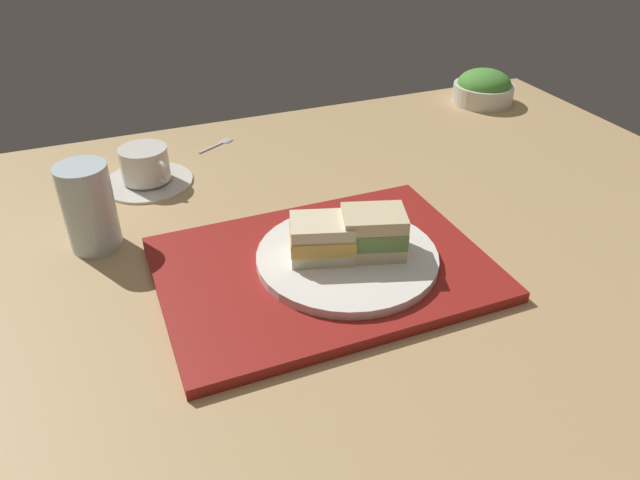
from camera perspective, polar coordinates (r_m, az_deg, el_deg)
The scene contains 9 objects.
ground_plane at distance 84.42cm, azimuth 1.05°, elevation -1.22°, with size 140.00×100.00×3.00cm, color tan.
serving_tray at distance 77.48cm, azimuth 0.30°, elevation -2.72°, with size 41.71×30.04×1.51cm, color maroon.
sandwich_plate at distance 77.24cm, azimuth 2.60°, elevation -1.66°, with size 23.51×23.51×1.20cm, color white.
sandwich_near at distance 75.04cm, azimuth 0.19°, elevation 0.17°, with size 9.55×8.36×5.19cm.
sandwich_far at distance 75.84cm, azimuth 5.12°, elevation 0.72°, with size 9.35×8.13×5.88cm.
salad_bowl at distance 137.52cm, azimuth 15.36°, elevation 13.80°, with size 12.87×12.87×7.24cm.
coffee_cup at distance 102.15cm, azimuth -16.29°, elevation 6.54°, with size 14.68×14.68×6.27cm.
drinking_glass at distance 85.85cm, azimuth -21.21°, elevation 2.93°, with size 6.89×6.89×12.22cm, color silver.
teaspoon at distance 115.22cm, azimuth -9.27°, elevation 9.30°, with size 7.96×5.27×0.80cm.
Camera 1 is at (-27.62, -63.97, 46.17)cm, focal length 33.50 mm.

